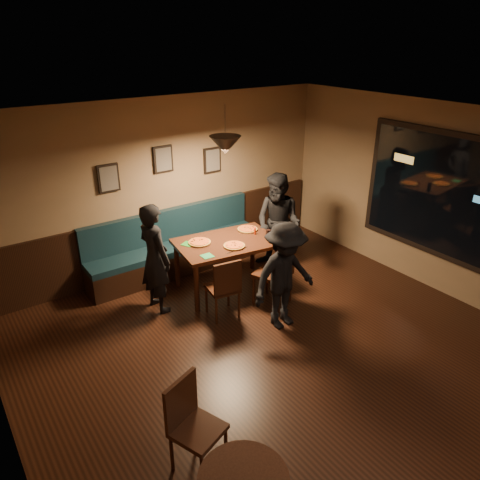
{
  "coord_description": "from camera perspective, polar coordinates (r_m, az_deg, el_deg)",
  "views": [
    {
      "loc": [
        -3.09,
        -2.99,
        3.68
      ],
      "look_at": [
        0.36,
        1.9,
        0.95
      ],
      "focal_mm": 34.5,
      "sensor_mm": 36.0,
      "label": 1
    }
  ],
  "objects": [
    {
      "name": "floor",
      "position": [
        5.66,
        8.48,
        -16.38
      ],
      "size": [
        7.0,
        7.0,
        0.0
      ],
      "primitive_type": "plane",
      "color": "black",
      "rests_on": "ground"
    },
    {
      "name": "ceiling",
      "position": [
        4.39,
        10.77,
        12.52
      ],
      "size": [
        7.0,
        7.0,
        0.0
      ],
      "primitive_type": "plane",
      "rotation": [
        3.14,
        0.0,
        0.0
      ],
      "color": "silver",
      "rests_on": "ground"
    },
    {
      "name": "wall_back",
      "position": [
        7.54,
        -9.36,
        6.57
      ],
      "size": [
        6.0,
        0.0,
        6.0
      ],
      "primitive_type": "plane",
      "rotation": [
        1.57,
        0.0,
        0.0
      ],
      "color": "#8C704F",
      "rests_on": "ground"
    },
    {
      "name": "wall_left",
      "position": [
        3.76,
        -27.15,
        -16.06
      ],
      "size": [
        0.0,
        7.0,
        7.0
      ],
      "primitive_type": "plane",
      "rotation": [
        1.57,
        0.0,
        1.57
      ],
      "color": "#8C704F",
      "rests_on": "ground"
    },
    {
      "name": "wall_right",
      "position": [
        7.16,
        27.05,
        3.17
      ],
      "size": [
        0.0,
        7.0,
        7.0
      ],
      "primitive_type": "plane",
      "rotation": [
        1.57,
        0.0,
        -1.57
      ],
      "color": "#8C704F",
      "rests_on": "ground"
    },
    {
      "name": "wainscot",
      "position": [
        7.84,
        -8.82,
        0.25
      ],
      "size": [
        5.88,
        0.06,
        1.0
      ],
      "primitive_type": "cube",
      "color": "black",
      "rests_on": "ground"
    },
    {
      "name": "booth_bench",
      "position": [
        7.61,
        -7.89,
        -0.43
      ],
      "size": [
        3.0,
        0.6,
        1.0
      ],
      "primitive_type": null,
      "color": "#0F232D",
      "rests_on": "ground"
    },
    {
      "name": "window_frame",
      "position": [
        7.32,
        23.7,
        5.07
      ],
      "size": [
        0.06,
        2.56,
        1.86
      ],
      "primitive_type": "cube",
      "color": "black",
      "rests_on": "wall_right"
    },
    {
      "name": "window_glass",
      "position": [
        7.29,
        23.57,
        5.03
      ],
      "size": [
        0.0,
        2.4,
        2.4
      ],
      "primitive_type": "plane",
      "rotation": [
        1.57,
        0.0,
        -1.57
      ],
      "color": "black",
      "rests_on": "wall_right"
    },
    {
      "name": "picture_left",
      "position": [
        7.1,
        -15.96,
        7.37
      ],
      "size": [
        0.32,
        0.04,
        0.42
      ],
      "primitive_type": "cube",
      "color": "black",
      "rests_on": "wall_back"
    },
    {
      "name": "picture_center",
      "position": [
        7.39,
        -9.5,
        9.84
      ],
      "size": [
        0.32,
        0.04,
        0.42
      ],
      "primitive_type": "cube",
      "color": "black",
      "rests_on": "wall_back"
    },
    {
      "name": "picture_right",
      "position": [
        7.85,
        -3.46,
        9.84
      ],
      "size": [
        0.32,
        0.04,
        0.42
      ],
      "primitive_type": "cube",
      "color": "black",
      "rests_on": "wall_back"
    },
    {
      "name": "pendant_lamp",
      "position": [
        6.44,
        -1.84,
        11.66
      ],
      "size": [
        0.44,
        0.44,
        0.25
      ],
      "primitive_type": "cone",
      "rotation": [
        3.14,
        0.0,
        0.0
      ],
      "color": "black",
      "rests_on": "ceiling"
    },
    {
      "name": "dining_table",
      "position": [
        7.08,
        -1.64,
        -3.1
      ],
      "size": [
        1.61,
        1.16,
        0.8
      ],
      "primitive_type": "cube",
      "rotation": [
        0.0,
        0.0,
        -0.14
      ],
      "color": "black",
      "rests_on": "floor"
    },
    {
      "name": "chair_near_left",
      "position": [
        6.4,
        -2.2,
        -5.78
      ],
      "size": [
        0.46,
        0.46,
        0.91
      ],
      "primitive_type": null,
      "rotation": [
        0.0,
        0.0,
        -0.15
      ],
      "color": "black",
      "rests_on": "floor"
    },
    {
      "name": "chair_near_right",
      "position": [
        6.65,
        4.07,
        -3.96
      ],
      "size": [
        0.6,
        0.6,
        1.04
      ],
      "primitive_type": null,
      "rotation": [
        0.0,
        0.0,
        0.38
      ],
      "color": "#311C0D",
      "rests_on": "floor"
    },
    {
      "name": "diner_left",
      "position": [
        6.5,
        -10.48,
        -2.23
      ],
      "size": [
        0.46,
        0.63,
        1.6
      ],
      "primitive_type": "imported",
      "rotation": [
        0.0,
        0.0,
        1.7
      ],
      "color": "black",
      "rests_on": "floor"
    },
    {
      "name": "diner_right",
      "position": [
        7.52,
        4.76,
        2.09
      ],
      "size": [
        0.85,
        0.96,
        1.65
      ],
      "primitive_type": "imported",
      "rotation": [
        0.0,
        0.0,
        -1.23
      ],
      "color": "black",
      "rests_on": "floor"
    },
    {
      "name": "diner_front",
      "position": [
        6.07,
        5.53,
        -4.49
      ],
      "size": [
        0.97,
        0.56,
        1.5
      ],
      "primitive_type": "imported",
      "rotation": [
        0.0,
        0.0,
        0.01
      ],
      "color": "black",
      "rests_on": "floor"
    },
    {
      "name": "pizza_a",
      "position": [
        6.86,
        -5.02,
        -0.28
      ],
      "size": [
        0.35,
        0.35,
        0.04
      ],
      "primitive_type": "cylinder",
      "rotation": [
        0.0,
        0.0,
        0.06
      ],
      "color": "#BF6F24",
      "rests_on": "dining_table"
    },
    {
      "name": "pizza_b",
      "position": [
        6.73,
        -0.72,
        -0.7
      ],
      "size": [
        0.34,
        0.34,
        0.04
      ],
      "primitive_type": "cylinder",
      "rotation": [
        0.0,
        0.0,
        0.09
      ],
      "color": "orange",
      "rests_on": "dining_table"
    },
    {
      "name": "pizza_c",
      "position": [
        7.29,
        0.93,
        1.36
      ],
      "size": [
        0.35,
        0.35,
        0.04
      ],
      "primitive_type": "cylinder",
      "rotation": [
        0.0,
        0.0,
        0.12
      ],
      "color": "orange",
      "rests_on": "dining_table"
    },
    {
      "name": "soda_glass",
      "position": [
        6.94,
        3.52,
        0.65
      ],
      "size": [
        0.1,
        0.1,
        0.16
      ],
      "primitive_type": "cylinder",
      "rotation": [
        0.0,
        0.0,
        -0.43
      ],
      "color": "black",
      "rests_on": "dining_table"
    },
    {
      "name": "tabasco_bottle",
      "position": [
        7.12,
        1.86,
        1.18
      ],
      "size": [
        0.03,
        0.03,
        0.13
      ],
      "primitive_type": "cylinder",
      "rotation": [
        0.0,
        0.0,
        0.15
      ],
      "color": "#9D2005",
      "rests_on": "dining_table"
    },
    {
      "name": "napkin_a",
      "position": [
        6.85,
        -6.45,
        -0.49
      ],
      "size": [
        0.22,
        0.22,
        0.01
      ],
      "primitive_type": "cube",
      "rotation": [
        0.0,
        0.0,
        0.47
      ],
      "color": "#1E7220",
      "rests_on": "dining_table"
    },
    {
      "name": "napkin_b",
      "position": [
        6.47,
        -4.08,
        -1.99
      ],
      "size": [
        0.16,
        0.16,
        0.01
      ],
      "primitive_type": "cube",
      "rotation": [
        0.0,
        0.0,
        -0.02
      ],
      "color": "#227F41",
      "rests_on": "dining_table"
    },
    {
      "name": "cutlery_set",
      "position": [
        6.62,
        -0.45,
        -1.29
      ],
      "size": [
        0.2,
        0.03,
        0.0
      ],
      "primitive_type": "cube",
      "rotation": [
        0.0,
        0.0,
        1.65
      ],
      "color": "silver",
      "rests_on": "dining_table"
    },
    {
      "name": "cafe_chair_far",
      "position": [
        4.43,
        -5.22,
        -22.21
      ],
      "size": [
        0.52,
        0.52,
        0.92
      ],
      "primitive_type": null,
      "rotation": [
        0.0,
        0.0,
        3.5
      ],
      "color": "black",
      "rests_on": "floor"
    }
  ]
}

